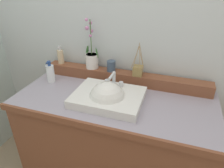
{
  "coord_description": "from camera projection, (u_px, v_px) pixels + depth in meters",
  "views": [
    {
      "loc": [
        0.38,
        -1.18,
        1.62
      ],
      "look_at": [
        -0.01,
        -0.01,
        0.96
      ],
      "focal_mm": 32.76,
      "sensor_mm": 36.0,
      "label": 1
    }
  ],
  "objects": [
    {
      "name": "tumbler_cup",
      "position": [
        111.0,
        66.0,
        1.63
      ],
      "size": [
        0.07,
        0.07,
        0.09
      ],
      "primitive_type": "cylinder",
      "color": "#3D4D62",
      "rests_on": "back_ledge"
    },
    {
      "name": "back_ledge",
      "position": [
        124.0,
        77.0,
        1.65
      ],
      "size": [
        1.34,
        0.1,
        0.09
      ],
      "primitive_type": "cube",
      "color": "brown",
      "rests_on": "vanity_cabinet"
    },
    {
      "name": "potted_plant",
      "position": [
        92.0,
        58.0,
        1.68
      ],
      "size": [
        0.13,
        0.1,
        0.41
      ],
      "color": "silver",
      "rests_on": "back_ledge"
    },
    {
      "name": "reed_diffuser",
      "position": [
        138.0,
        70.0,
        1.57
      ],
      "size": [
        0.09,
        0.1,
        0.26
      ],
      "color": "olive",
      "rests_on": "back_ledge"
    },
    {
      "name": "lotion_bottle",
      "position": [
        51.0,
        73.0,
        1.65
      ],
      "size": [
        0.06,
        0.07,
        0.18
      ],
      "color": "white",
      "rests_on": "vanity_cabinet"
    },
    {
      "name": "wall_back",
      "position": [
        131.0,
        24.0,
        1.61
      ],
      "size": [
        3.32,
        0.2,
        2.55
      ],
      "primitive_type": "cube",
      "color": "silver",
      "rests_on": "ground"
    },
    {
      "name": "sink_basin",
      "position": [
        108.0,
        99.0,
        1.41
      ],
      "size": [
        0.47,
        0.36,
        0.28
      ],
      "color": "white",
      "rests_on": "vanity_cabinet"
    },
    {
      "name": "soap_dispenser",
      "position": [
        61.0,
        56.0,
        1.77
      ],
      "size": [
        0.05,
        0.06,
        0.16
      ],
      "color": "beige",
      "rests_on": "back_ledge"
    },
    {
      "name": "vanity_cabinet",
      "position": [
        114.0,
        142.0,
        1.66
      ],
      "size": [
        1.42,
        0.65,
        0.85
      ],
      "color": "brown",
      "rests_on": "ground"
    }
  ]
}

